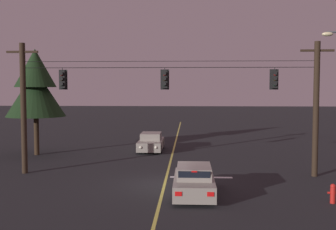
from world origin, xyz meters
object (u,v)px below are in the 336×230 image
Objects in this scene: tree_verge_near at (36,86)px; fire_hydrant at (333,193)px; traffic_light_centre at (275,79)px; car_waiting_near_lane at (194,181)px; traffic_light_leftmost at (62,79)px; car_oncoming_lead at (151,142)px; traffic_light_left_inner at (165,79)px.

tree_verge_near is 21.42m from fire_hydrant.
car_waiting_near_lane is (-4.44, -4.40, -4.71)m from traffic_light_centre.
traffic_light_leftmost is 10.88m from car_oncoming_lead.
tree_verge_near is at bearing -163.61° from car_oncoming_lead.
fire_hydrant is at bearing -22.27° from traffic_light_leftmost.
traffic_light_leftmost is at bearing 149.15° from car_waiting_near_lane.
car_oncoming_lead is 0.57× the size of tree_verge_near.
traffic_light_centre is at bearing 44.72° from car_waiting_near_lane.
traffic_light_left_inner is 10.44m from fire_hydrant.
traffic_light_centre is at bearing 0.00° from traffic_light_leftmost.
traffic_light_left_inner is (5.77, 0.00, 0.00)m from traffic_light_leftmost.
traffic_light_centre is (11.80, 0.00, 0.00)m from traffic_light_leftmost.
tree_verge_near is 9.17× the size of fire_hydrant.
traffic_light_left_inner is 0.16× the size of tree_verge_near.
fire_hydrant is (1.42, -5.42, -4.91)m from traffic_light_centre.
traffic_light_leftmost is at bearing 157.73° from fire_hydrant.
fire_hydrant is at bearing -9.86° from car_waiting_near_lane.
car_oncoming_lead is at bearing 130.67° from traffic_light_centre.
traffic_light_centre is at bearing -22.31° from tree_verge_near.
traffic_light_leftmost is 11.80m from traffic_light_centre.
traffic_light_leftmost is 7.62m from tree_verge_near.
traffic_light_left_inner is at bearing -33.59° from tree_verge_near.
traffic_light_leftmost and traffic_light_left_inner have the same top height.
traffic_light_leftmost is 1.00× the size of traffic_light_left_inner.
tree_verge_near is at bearing 157.69° from traffic_light_centre.
traffic_light_leftmost is at bearing 180.00° from traffic_light_left_inner.
traffic_light_centre is 0.16× the size of tree_verge_near.
fire_hydrant is (5.86, -1.02, -0.21)m from car_waiting_near_lane.
traffic_light_centre is 7.45m from fire_hydrant.
traffic_light_leftmost is 0.16× the size of tree_verge_near.
car_waiting_near_lane is 0.98× the size of car_oncoming_lead.
traffic_light_left_inner is at bearing -79.81° from car_oncoming_lead.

